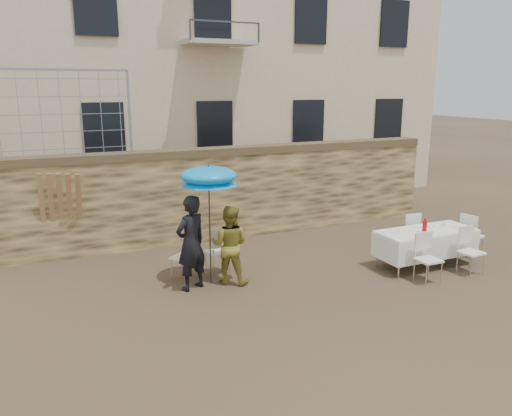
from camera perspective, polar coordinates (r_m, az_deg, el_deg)
name	(u,v)px	position (r m, az deg, el deg)	size (l,w,h in m)	color
ground	(289,328)	(8.02, 3.85, -13.54)	(80.00, 80.00, 0.00)	brown
stone_wall	(194,196)	(12.05, -7.14, 1.32)	(13.00, 0.50, 2.20)	olive
chain_link_fence	(51,115)	(11.31, -22.38, 9.84)	(3.20, 0.06, 1.80)	gray
man_suit	(191,243)	(9.18, -7.44, -4.00)	(0.65, 0.43, 1.78)	black
woman_dress	(230,245)	(9.45, -3.04, -4.23)	(0.74, 0.57, 1.52)	gold
umbrella	(209,179)	(9.11, -5.43, 3.30)	(1.08, 1.08, 2.14)	#3F3F44
couple_chair_left	(183,255)	(9.81, -8.29, -5.37)	(0.48, 0.48, 0.96)	white
couple_chair_right	(218,251)	(10.01, -4.42, -4.88)	(0.48, 0.48, 0.96)	white
banquet_table	(426,232)	(10.93, 18.89, -2.62)	(2.10, 0.85, 0.78)	white
soda_bottle	(425,227)	(10.64, 18.71, -2.06)	(0.09, 0.09, 0.26)	red
table_chair_front_left	(429,259)	(10.09, 19.12, -5.48)	(0.48, 0.48, 0.96)	white
table_chair_front_right	(472,251)	(10.84, 23.42, -4.54)	(0.48, 0.48, 0.96)	white
table_chair_back	(407,233)	(11.69, 16.89, -2.70)	(0.48, 0.48, 0.96)	white
table_chair_side	(472,235)	(12.03, 23.41, -2.80)	(0.48, 0.48, 0.96)	white
wood_planks	(59,216)	(11.35, -21.63, -0.85)	(0.70, 0.20, 2.00)	#A37749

